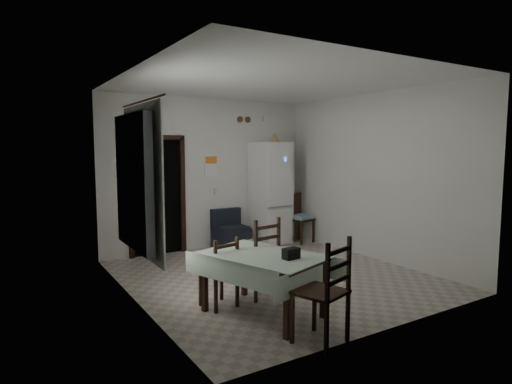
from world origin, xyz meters
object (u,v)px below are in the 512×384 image
object	(u,v)px
navy_seat	(231,229)
dining_chair_far_right	(258,256)
corner_chair	(301,218)
dining_table	(263,284)
dining_chair_near_head	(320,290)
fridge	(270,193)
dining_chair_far_left	(219,272)

from	to	relation	value
navy_seat	dining_chair_far_right	size ratio (longest dim) A/B	0.72
corner_chair	dining_table	xyz separation A→B (m)	(-2.75, -2.83, -0.14)
dining_chair_far_right	dining_chair_near_head	world-z (taller)	dining_chair_near_head
dining_table	dining_chair_far_right	bearing A→B (deg)	44.40
dining_chair_near_head	fridge	bearing A→B (deg)	-134.34
navy_seat	dining_chair_far_left	bearing A→B (deg)	-120.30
dining_chair_far_right	dining_chair_far_left	bearing A→B (deg)	-0.29
corner_chair	dining_chair_far_right	xyz separation A→B (m)	(-2.45, -2.25, 0.02)
navy_seat	dining_chair_far_right	world-z (taller)	dining_chair_far_right
fridge	dining_chair_far_left	world-z (taller)	fridge
fridge	dining_chair_far_left	xyz separation A→B (m)	(-2.51, -2.61, -0.59)
dining_chair_far_left	dining_chair_far_right	size ratio (longest dim) A/B	0.83
dining_chair_far_left	dining_chair_near_head	bearing A→B (deg)	96.83
fridge	dining_chair_far_right	xyz separation A→B (m)	(-1.89, -2.53, -0.50)
navy_seat	dining_table	xyz separation A→B (m)	(-1.27, -3.12, -0.02)
fridge	dining_chair_far_left	bearing A→B (deg)	-140.52
dining_chair_near_head	dining_chair_far_left	bearing A→B (deg)	-90.67
fridge	dining_chair_far_left	distance (m)	3.67
fridge	corner_chair	world-z (taller)	fridge
dining_table	fridge	bearing A→B (deg)	36.03
navy_seat	corner_chair	distance (m)	1.51
dining_table	dining_chair_far_right	xyz separation A→B (m)	(0.29, 0.59, 0.17)
dining_chair_far_right	dining_chair_near_head	distance (m)	1.52
fridge	dining_chair_far_right	bearing A→B (deg)	-133.43
corner_chair	dining_chair_near_head	world-z (taller)	dining_chair_near_head
corner_chair	dining_table	bearing A→B (deg)	-145.51
navy_seat	dining_chair_near_head	world-z (taller)	dining_chair_near_head
fridge	corner_chair	distance (m)	0.82
dining_chair_far_left	dining_chair_near_head	world-z (taller)	dining_chair_near_head
navy_seat	dining_chair_far_left	world-z (taller)	dining_chair_far_left
dining_table	navy_seat	bearing A→B (deg)	48.91
corner_chair	dining_chair_near_head	xyz separation A→B (m)	(-2.65, -3.75, 0.04)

